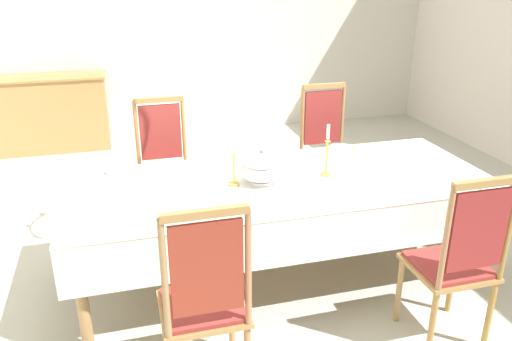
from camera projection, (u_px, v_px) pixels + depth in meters
ground at (271, 261)px, 4.00m from camera, size 6.42×6.89×0.04m
back_wall at (192, 6)px, 6.50m from camera, size 6.42×0.08×3.28m
dining_table at (281, 190)px, 3.56m from camera, size 2.88×1.11×0.74m
tablecloth at (281, 190)px, 3.56m from camera, size 2.90×1.13×0.32m
chair_south_a at (204, 299)px, 2.56m from camera, size 0.44×0.42×1.13m
chair_north_a at (164, 165)px, 4.28m from camera, size 0.44×0.42×1.12m
chair_south_b at (457, 259)px, 2.92m from camera, size 0.44×0.42×1.11m
chair_north_b at (326, 149)px, 4.64m from camera, size 0.44×0.42×1.15m
soup_tureen at (261, 167)px, 3.45m from camera, size 0.30×0.30×0.23m
candlestick_west at (234, 167)px, 3.40m from camera, size 0.07×0.07×0.33m
candlestick_east at (327, 155)px, 3.56m from camera, size 0.07×0.07×0.37m
bowl_near_left at (465, 186)px, 3.40m from camera, size 0.14×0.14×0.03m
bowl_near_right at (341, 149)px, 4.07m from camera, size 0.18×0.18×0.04m
bowl_far_left at (119, 170)px, 3.65m from camera, size 0.17×0.17×0.04m
spoon_primary at (476, 184)px, 3.45m from camera, size 0.05×0.18×0.01m
spoon_secondary at (354, 148)px, 4.13m from camera, size 0.07×0.17×0.01m
sideboard at (47, 114)px, 6.20m from camera, size 1.44×0.48×0.90m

